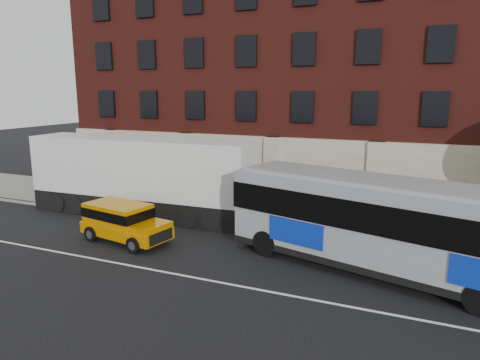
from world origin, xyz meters
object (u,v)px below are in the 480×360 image
at_px(sign_pole, 97,188).
at_px(yellow_suv, 123,220).
at_px(city_bus, 399,225).
at_px(shipping_container, 140,177).

height_order(sign_pole, yellow_suv, sign_pole).
distance_m(city_bus, shipping_container, 14.18).
relative_size(sign_pole, city_bus, 0.18).
relative_size(yellow_suv, shipping_container, 0.36).
bearing_deg(sign_pole, city_bus, -9.04).
relative_size(sign_pole, yellow_suv, 0.53).
xyz_separation_m(sign_pole, shipping_container, (2.49, 0.68, 0.68)).
xyz_separation_m(yellow_suv, shipping_container, (-1.80, 3.99, 1.13)).
relative_size(city_bus, shipping_container, 1.05).
height_order(sign_pole, city_bus, city_bus).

